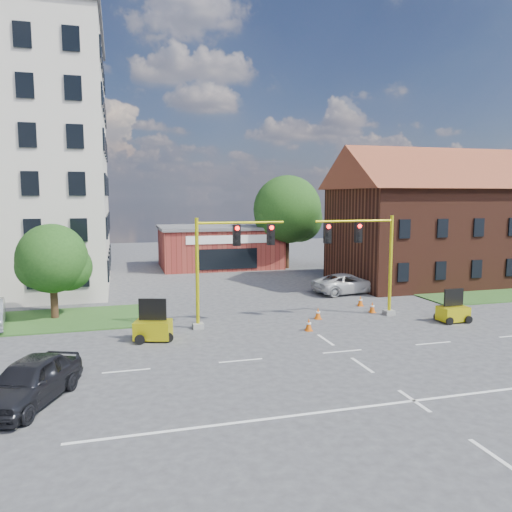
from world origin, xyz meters
name	(u,v)px	position (x,y,z in m)	size (l,w,h in m)	color
ground	(342,351)	(0.00, 0.00, 0.00)	(120.00, 120.00, 0.00)	#3A3A3D
grass_verge_ne	(511,295)	(18.00, 9.00, 0.04)	(14.00, 4.00, 0.08)	#2C531F
lane_markings	(373,373)	(0.00, -3.00, 0.01)	(60.00, 36.00, 0.01)	white
brick_shop	(219,246)	(0.00, 29.98, 2.16)	(12.40, 8.40, 4.30)	maroon
townhouse_row	(454,213)	(18.00, 16.00, 5.93)	(21.00, 11.00, 11.50)	#472015
tree_large	(290,212)	(6.85, 27.08, 5.78)	(7.25, 6.91, 9.48)	#382214
tree_nw_front	(56,261)	(-13.79, 10.58, 3.52)	(4.34, 4.14, 5.75)	#382214
signal_mast_west	(226,258)	(-4.36, 6.00, 3.92)	(5.30, 0.60, 6.20)	gray
signal_mast_east	(367,253)	(4.36, 6.00, 3.92)	(5.30, 0.60, 6.20)	gray
trailer_west	(153,328)	(-8.58, 4.35, 0.65)	(2.10, 1.70, 2.08)	yellow
trailer_east	(453,312)	(8.73, 3.46, 0.59)	(1.69, 1.15, 1.88)	yellow
cone_a	(309,325)	(-0.19, 3.89, 0.34)	(0.40, 0.40, 0.70)	#D7570B
cone_b	(318,314)	(1.32, 6.21, 0.34)	(0.40, 0.40, 0.70)	#D7570B
cone_c	(372,307)	(5.31, 6.87, 0.34)	(0.40, 0.40, 0.70)	#D7570B
cone_d	(360,301)	(5.47, 8.81, 0.34)	(0.40, 0.40, 0.70)	#D7570B
pickup_white	(348,283)	(6.62, 13.14, 0.75)	(2.50, 5.41, 1.50)	silver
sedan_dark	(30,381)	(-13.36, -2.54, 0.84)	(1.97, 4.90, 1.67)	black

